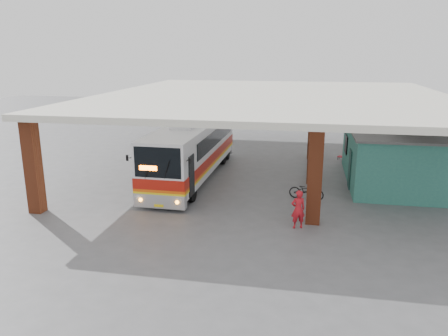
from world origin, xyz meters
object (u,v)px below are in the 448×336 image
coach_bus (193,149)px  pedestrian (298,209)px  red_chair (342,155)px  motorcycle (306,191)px

coach_bus → pedestrian: size_ratio=7.17×
coach_bus → pedestrian: (6.22, -6.50, -0.89)m
coach_bus → red_chair: size_ratio=15.97×
coach_bus → pedestrian: bearing=-45.3°
motorcycle → pedestrian: bearing=-174.4°
motorcycle → pedestrian: (-0.33, -3.81, 0.37)m
motorcycle → pedestrian: 3.84m
pedestrian → motorcycle: bearing=-114.7°
coach_bus → motorcycle: 7.20m
pedestrian → red_chair: pedestrian is taller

